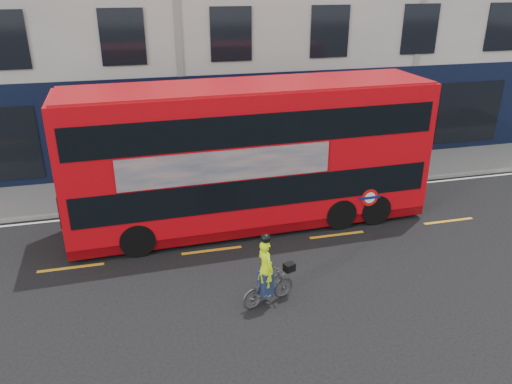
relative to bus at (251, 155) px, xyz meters
name	(u,v)px	position (x,y,z in m)	size (l,w,h in m)	color
ground	(221,277)	(-1.60, -3.03, -2.35)	(120.00, 120.00, 0.00)	black
pavement	(191,186)	(-1.60, 3.47, -2.29)	(60.00, 3.00, 0.12)	slate
kerb	(196,201)	(-1.60, 1.97, -2.29)	(60.00, 0.12, 0.13)	gray
road_edge_line	(197,206)	(-1.60, 1.67, -2.35)	(58.00, 0.10, 0.01)	silver
lane_dashes	(212,250)	(-1.60, -1.53, -2.35)	(58.00, 0.12, 0.01)	orange
bus	(251,155)	(0.00, 0.00, 0.00)	(11.46, 2.92, 4.59)	red
cyclist	(268,280)	(-0.67, -4.44, -1.69)	(1.55, 0.87, 1.98)	#47494C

